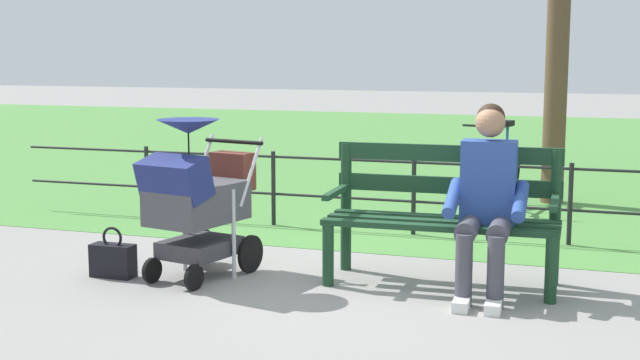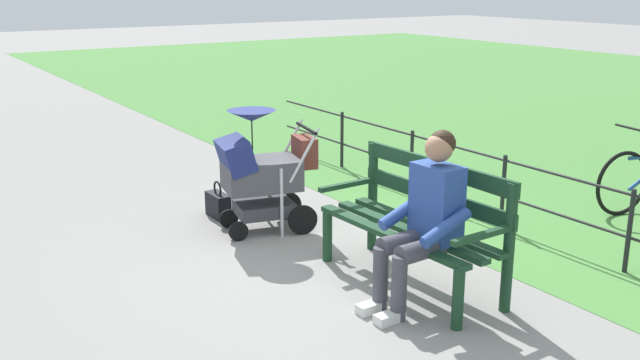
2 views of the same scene
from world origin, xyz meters
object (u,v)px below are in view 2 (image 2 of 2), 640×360
Objects in this scene: handbag at (218,204)px; stroller at (261,170)px; park_bench at (418,218)px; person_on_bench at (425,215)px.

stroller is at bearing -164.27° from handbag.
park_bench is 1.27× the size of person_on_bench.
person_on_bench is 2.03m from stroller.
stroller is 3.11× the size of handbag.
person_on_bench is at bearing -171.46° from handbag.
stroller is (1.69, 0.45, 0.07)m from park_bench.
stroller is 0.78m from handbag.
person_on_bench is at bearing 145.63° from park_bench.
park_bench is 1.75m from stroller.
person_on_bench reaches higher than stroller.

